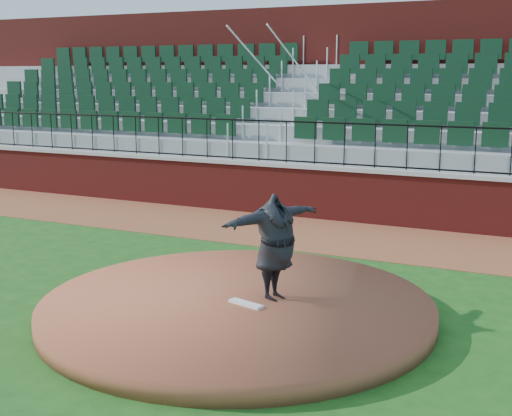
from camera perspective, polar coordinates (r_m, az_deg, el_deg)
The scene contains 10 objects.
ground at distance 10.18m, azimuth -3.72°, elevation -8.67°, with size 90.00×90.00×0.00m, color #1A4D16.
warning_track at distance 14.92m, azimuth 6.54°, elevation -2.28°, with size 34.00×3.20×0.01m, color brown.
field_wall at distance 16.29m, azimuth 8.46°, elevation 0.94°, with size 34.00×0.35×1.20m, color maroon.
wall_cap at distance 16.19m, azimuth 8.52°, elevation 3.20°, with size 34.00×0.45×0.10m, color #B7B7B7.
wall_railing at distance 16.13m, azimuth 8.58°, elevation 5.14°, with size 34.00×0.05×1.00m, color black, non-canonical shape.
seating_stands at distance 18.70m, azimuth 11.14°, elevation 7.40°, with size 34.00×5.10×4.60m, color gray, non-canonical shape.
concourse_wall at distance 21.39m, azimuth 13.13°, elevation 8.97°, with size 34.00×0.50×5.50m, color maroon.
pitchers_mound at distance 10.01m, azimuth -1.59°, elevation -8.26°, with size 5.63×5.63×0.25m, color brown.
pitching_rubber at distance 9.73m, azimuth -0.84°, elevation -7.93°, with size 0.55×0.14×0.04m, color white.
pitcher at distance 9.78m, azimuth 1.62°, elevation -3.24°, with size 1.89×0.51×1.54m, color black.
Camera 1 is at (4.75, -8.32, 3.44)m, focal length 48.27 mm.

